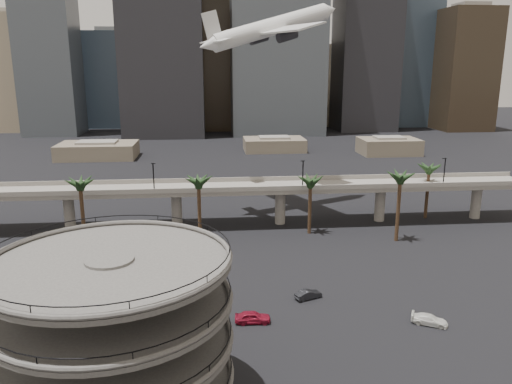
{
  "coord_description": "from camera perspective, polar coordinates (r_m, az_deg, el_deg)",
  "views": [
    {
      "loc": [
        -3.78,
        -46.94,
        33.03
      ],
      "look_at": [
        3.25,
        28.0,
        13.99
      ],
      "focal_mm": 35.0,
      "sensor_mm": 36.0,
      "label": 1
    }
  ],
  "objects": [
    {
      "name": "skyline",
      "position": [
        265.1,
        -1.32,
        17.35
      ],
      "size": [
        269.0,
        86.0,
        130.09
      ],
      "color": "gray",
      "rests_on": "ground"
    },
    {
      "name": "car_b",
      "position": [
        74.68,
        6.0,
        -11.57
      ],
      "size": [
        4.29,
        2.78,
        1.33
      ],
      "primitive_type": "imported",
      "rotation": [
        0.0,
        0.0,
        1.94
      ],
      "color": "black",
      "rests_on": "ground"
    },
    {
      "name": "parking_ramp",
      "position": [
        49.67,
        -15.9,
        -14.23
      ],
      "size": [
        22.2,
        22.2,
        17.35
      ],
      "color": "#4D4A47",
      "rests_on": "ground"
    },
    {
      "name": "low_buildings",
      "position": [
        191.92,
        -2.11,
        5.14
      ],
      "size": [
        135.0,
        27.5,
        6.8
      ],
      "color": "#65594A",
      "rests_on": "ground"
    },
    {
      "name": "palm_trees",
      "position": [
        97.81,
        3.81,
        1.33
      ],
      "size": [
        76.4,
        18.4,
        14.0
      ],
      "color": "#4B3220",
      "rests_on": "ground"
    },
    {
      "name": "car_a",
      "position": [
        67.97,
        -0.38,
        -14.11
      ],
      "size": [
        4.81,
        2.13,
        1.61
      ],
      "primitive_type": "imported",
      "rotation": [
        0.0,
        0.0,
        1.52
      ],
      "color": "maroon",
      "rests_on": "ground"
    },
    {
      "name": "overpass",
      "position": [
        105.19,
        -3.14,
        0.04
      ],
      "size": [
        130.0,
        9.3,
        14.7
      ],
      "color": "gray",
      "rests_on": "ground"
    },
    {
      "name": "airborne_jet",
      "position": [
        114.86,
        1.8,
        18.26
      ],
      "size": [
        34.08,
        31.43,
        12.89
      ],
      "rotation": [
        0.0,
        -0.26,
        0.44
      ],
      "color": "silver",
      "rests_on": "ground"
    },
    {
      "name": "ground",
      "position": [
        57.52,
        -0.66,
        -20.85
      ],
      "size": [
        700.0,
        700.0,
        0.0
      ],
      "primitive_type": "plane",
      "color": "black",
      "rests_on": "ground"
    },
    {
      "name": "car_c",
      "position": [
        71.37,
        19.22,
        -13.62
      ],
      "size": [
        4.97,
        3.79,
        1.34
      ],
      "primitive_type": "imported",
      "rotation": [
        0.0,
        0.0,
        1.09
      ],
      "color": "silver",
      "rests_on": "ground"
    }
  ]
}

